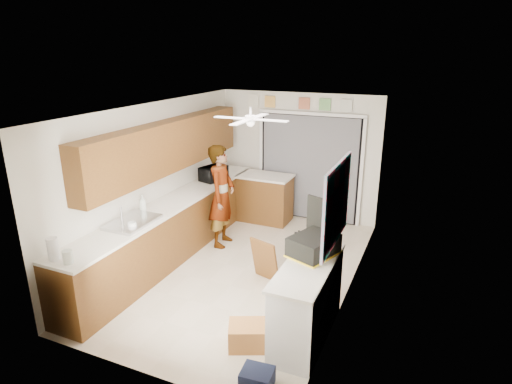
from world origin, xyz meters
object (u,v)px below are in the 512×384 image
(soap_bottle, at_px, (143,203))
(navy_crate, at_px, (257,378))
(paper_towel_roll, at_px, (53,249))
(dog, at_px, (298,245))
(microwave, at_px, (213,174))
(cardboard_box, at_px, (249,335))
(suitcase, at_px, (314,245))
(man, at_px, (222,196))
(cup, at_px, (132,225))

(soap_bottle, bearing_deg, navy_crate, -32.31)
(soap_bottle, relative_size, paper_towel_roll, 1.00)
(soap_bottle, height_order, dog, soap_bottle)
(microwave, height_order, dog, microwave)
(soap_bottle, distance_m, paper_towel_roll, 1.68)
(cardboard_box, xyz_separation_m, navy_crate, (0.34, -0.54, -0.04))
(suitcase, bearing_deg, man, 163.44)
(paper_towel_roll, height_order, suitcase, paper_towel_roll)
(cardboard_box, distance_m, navy_crate, 0.64)
(suitcase, bearing_deg, dog, 134.20)
(microwave, xyz_separation_m, paper_towel_roll, (-0.16, -3.54, 0.00))
(paper_towel_roll, xyz_separation_m, man, (0.66, 2.93, -0.19))
(paper_towel_roll, distance_m, suitcase, 3.04)
(soap_bottle, relative_size, dog, 0.55)
(cup, relative_size, dog, 0.24)
(paper_towel_roll, bearing_deg, cup, 77.48)
(dog, bearing_deg, cup, -146.99)
(paper_towel_roll, xyz_separation_m, dog, (2.02, 3.01, -0.88))
(microwave, relative_size, man, 0.27)
(paper_towel_roll, bearing_deg, suitcase, 25.90)
(man, bearing_deg, paper_towel_roll, 160.80)
(suitcase, xyz_separation_m, dog, (-0.72, 1.68, -0.86))
(soap_bottle, bearing_deg, dog, 32.95)
(suitcase, height_order, cardboard_box, suitcase)
(microwave, bearing_deg, cardboard_box, -130.28)
(paper_towel_roll, relative_size, man, 0.15)
(cup, xyz_separation_m, cardboard_box, (1.97, -0.50, -0.85))
(man, bearing_deg, suitcase, -134.13)
(microwave, height_order, soap_bottle, soap_bottle)
(cardboard_box, bearing_deg, dog, 94.66)
(cup, relative_size, paper_towel_roll, 0.44)
(suitcase, relative_size, navy_crate, 1.76)
(paper_towel_roll, bearing_deg, dog, 56.16)
(microwave, bearing_deg, cup, -163.26)
(cup, relative_size, cardboard_box, 0.27)
(suitcase, height_order, navy_crate, suitcase)
(navy_crate, relative_size, dog, 0.64)
(cup, xyz_separation_m, suitcase, (2.49, 0.23, 0.07))
(soap_bottle, distance_m, navy_crate, 3.21)
(paper_towel_roll, relative_size, dog, 0.55)
(soap_bottle, xyz_separation_m, cardboard_box, (2.24, -1.09, -0.94))
(navy_crate, bearing_deg, microwave, 124.44)
(microwave, xyz_separation_m, navy_crate, (2.39, -3.49, -0.98))
(microwave, height_order, navy_crate, microwave)
(paper_towel_roll, distance_m, navy_crate, 2.74)
(navy_crate, relative_size, man, 0.18)
(cup, bearing_deg, man, 77.34)
(soap_bottle, distance_m, dog, 2.59)
(soap_bottle, bearing_deg, cup, -65.51)
(paper_towel_roll, bearing_deg, man, 77.39)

